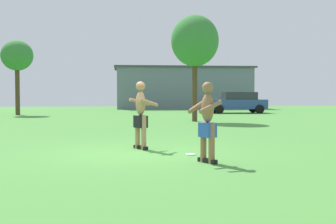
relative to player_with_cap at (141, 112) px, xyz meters
name	(u,v)px	position (x,y,z in m)	size (l,w,h in m)	color
ground_plane	(136,153)	(-0.14, -0.66, -0.98)	(80.00, 80.00, 0.00)	#4C8E3D
player_with_cap	(141,112)	(0.00, 0.00, 0.00)	(0.76, 0.79, 1.77)	black
player_in_blue	(207,121)	(1.26, -2.39, -0.10)	(0.71, 0.79, 1.68)	black
frisbee	(191,154)	(1.11, -1.20, -0.96)	(0.25, 0.25, 0.03)	white
car_blue_near_post	(237,102)	(8.25, 20.57, -0.15)	(4.35, 2.13, 1.58)	#2D478C
outbuilding_behind_lot	(182,88)	(5.70, 32.11, 1.08)	(13.53, 6.76, 4.10)	slate
tree_left_field	(17,57)	(-7.50, 19.35, 3.01)	(2.15, 2.15, 5.09)	#4C3823
tree_behind_players	(195,41)	(3.34, 11.09, 3.18)	(2.47, 2.47, 5.53)	#4C3823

